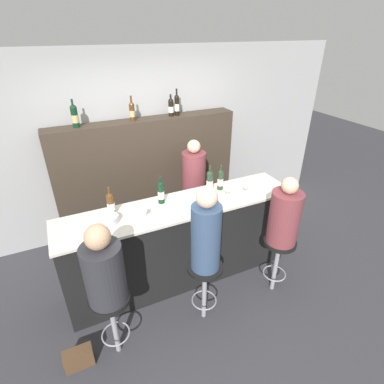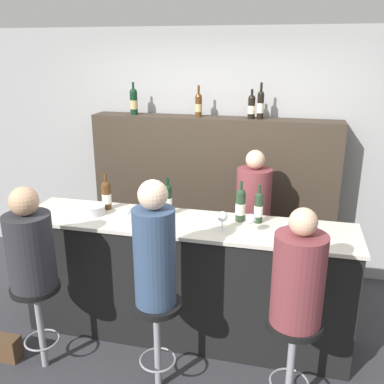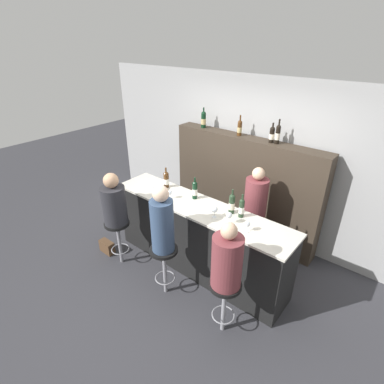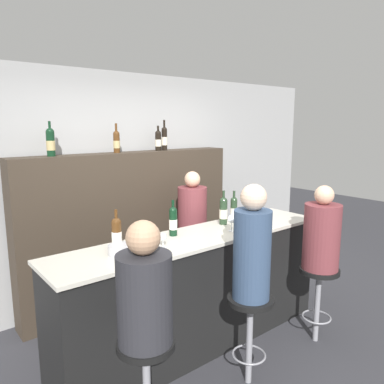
{
  "view_description": "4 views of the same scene",
  "coord_description": "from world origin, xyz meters",
  "px_view_note": "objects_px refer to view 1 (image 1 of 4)",
  "views": [
    {
      "loc": [
        -1.09,
        -2.34,
        2.78
      ],
      "look_at": [
        0.14,
        0.29,
        1.18
      ],
      "focal_mm": 28.0,
      "sensor_mm": 36.0,
      "label": 1
    },
    {
      "loc": [
        0.81,
        -2.8,
        2.37
      ],
      "look_at": [
        0.05,
        0.35,
        1.29
      ],
      "focal_mm": 40.0,
      "sensor_mm": 36.0,
      "label": 2
    },
    {
      "loc": [
        2.15,
        -2.45,
        3.09
      ],
      "look_at": [
        -0.16,
        0.34,
        1.19
      ],
      "focal_mm": 28.0,
      "sensor_mm": 36.0,
      "label": 3
    },
    {
      "loc": [
        -2.06,
        -2.17,
        2.03
      ],
      "look_at": [
        -0.13,
        0.22,
        1.47
      ],
      "focal_mm": 35.0,
      "sensor_mm": 36.0,
      "label": 4
    }
  ],
  "objects_px": {
    "handbag": "(79,358)",
    "wine_bottle_counter_0": "(111,204)",
    "bar_stool_middle": "(205,278)",
    "wine_glass_1": "(211,194)",
    "wine_glass_0": "(144,211)",
    "metal_bowl": "(110,219)",
    "wine_bottle_counter_2": "(210,181)",
    "wine_bottle_backbar_1": "(132,111)",
    "wine_glass_3": "(246,187)",
    "wine_bottle_backbar_2": "(171,107)",
    "guest_seated_right": "(285,216)",
    "wine_bottle_backbar_0": "(75,116)",
    "guest_seated_left": "(104,270)",
    "wine_bottle_backbar_3": "(177,105)",
    "bar_stool_left": "(111,311)",
    "bartender": "(194,196)",
    "bar_stool_right": "(278,252)",
    "wine_bottle_counter_3": "(220,179)",
    "wine_bottle_counter_1": "(161,192)",
    "guest_seated_middle": "(206,233)",
    "wine_glass_2": "(227,190)"
  },
  "relations": [
    {
      "from": "guest_seated_left",
      "to": "bartender",
      "type": "bearing_deg",
      "value": 42.8
    },
    {
      "from": "wine_bottle_counter_0",
      "to": "wine_bottle_counter_1",
      "type": "relative_size",
      "value": 0.98
    },
    {
      "from": "wine_bottle_backbar_0",
      "to": "wine_glass_3",
      "type": "bearing_deg",
      "value": -37.72
    },
    {
      "from": "wine_bottle_counter_2",
      "to": "bar_stool_right",
      "type": "distance_m",
      "value": 1.12
    },
    {
      "from": "wine_glass_1",
      "to": "guest_seated_right",
      "type": "distance_m",
      "value": 0.82
    },
    {
      "from": "wine_bottle_backbar_1",
      "to": "bar_stool_right",
      "type": "xyz_separation_m",
      "value": [
        1.06,
        -1.84,
        -1.29
      ]
    },
    {
      "from": "bar_stool_left",
      "to": "handbag",
      "type": "bearing_deg",
      "value": -180.0
    },
    {
      "from": "wine_bottle_backbar_0",
      "to": "handbag",
      "type": "height_order",
      "value": "wine_bottle_backbar_0"
    },
    {
      "from": "wine_bottle_backbar_0",
      "to": "guest_seated_left",
      "type": "height_order",
      "value": "wine_bottle_backbar_0"
    },
    {
      "from": "bar_stool_middle",
      "to": "wine_bottle_counter_3",
      "type": "bearing_deg",
      "value": 52.7
    },
    {
      "from": "wine_bottle_counter_1",
      "to": "guest_seated_right",
      "type": "bearing_deg",
      "value": -36.44
    },
    {
      "from": "metal_bowl",
      "to": "guest_seated_middle",
      "type": "bearing_deg",
      "value": -40.95
    },
    {
      "from": "wine_bottle_counter_2",
      "to": "wine_bottle_backbar_2",
      "type": "distance_m",
      "value": 1.23
    },
    {
      "from": "bar_stool_left",
      "to": "bar_stool_right",
      "type": "relative_size",
      "value": 1.0
    },
    {
      "from": "guest_seated_right",
      "to": "handbag",
      "type": "xyz_separation_m",
      "value": [
        -2.23,
        -0.0,
        -0.95
      ]
    },
    {
      "from": "wine_bottle_counter_2",
      "to": "guest_seated_middle",
      "type": "relative_size",
      "value": 0.38
    },
    {
      "from": "wine_bottle_counter_0",
      "to": "wine_glass_1",
      "type": "relative_size",
      "value": 2.05
    },
    {
      "from": "wine_bottle_counter_0",
      "to": "handbag",
      "type": "bearing_deg",
      "value": -127.01
    },
    {
      "from": "wine_bottle_counter_2",
      "to": "wine_bottle_backbar_0",
      "type": "xyz_separation_m",
      "value": [
        -1.28,
        1.05,
        0.67
      ]
    },
    {
      "from": "wine_bottle_counter_3",
      "to": "wine_bottle_backbar_3",
      "type": "distance_m",
      "value": 1.25
    },
    {
      "from": "wine_glass_1",
      "to": "metal_bowl",
      "type": "distance_m",
      "value": 1.11
    },
    {
      "from": "handbag",
      "to": "wine_bottle_counter_0",
      "type": "bearing_deg",
      "value": 52.99
    },
    {
      "from": "wine_bottle_backbar_0",
      "to": "guest_seated_right",
      "type": "distance_m",
      "value": 2.67
    },
    {
      "from": "wine_bottle_backbar_2",
      "to": "wine_glass_2",
      "type": "distance_m",
      "value": 1.45
    },
    {
      "from": "wine_glass_0",
      "to": "bartender",
      "type": "relative_size",
      "value": 0.08
    },
    {
      "from": "wine_bottle_counter_0",
      "to": "bar_stool_middle",
      "type": "height_order",
      "value": "wine_bottle_counter_0"
    },
    {
      "from": "wine_glass_0",
      "to": "metal_bowl",
      "type": "xyz_separation_m",
      "value": [
        -0.34,
        0.08,
        -0.05
      ]
    },
    {
      "from": "wine_glass_0",
      "to": "wine_glass_3",
      "type": "distance_m",
      "value": 1.24
    },
    {
      "from": "wine_bottle_backbar_1",
      "to": "guest_seated_middle",
      "type": "height_order",
      "value": "wine_bottle_backbar_1"
    },
    {
      "from": "wine_bottle_backbar_3",
      "to": "bar_stool_right",
      "type": "bearing_deg",
      "value": -76.72
    },
    {
      "from": "wine_glass_0",
      "to": "guest_seated_right",
      "type": "height_order",
      "value": "guest_seated_right"
    },
    {
      "from": "wine_bottle_backbar_2",
      "to": "wine_glass_0",
      "type": "height_order",
      "value": "wine_bottle_backbar_2"
    },
    {
      "from": "wine_bottle_counter_3",
      "to": "bar_stool_left",
      "type": "xyz_separation_m",
      "value": [
        -1.55,
        -0.8,
        -0.63
      ]
    },
    {
      "from": "wine_bottle_backbar_0",
      "to": "guest_seated_left",
      "type": "bearing_deg",
      "value": -93.68
    },
    {
      "from": "guest_seated_left",
      "to": "bar_stool_right",
      "type": "height_order",
      "value": "guest_seated_left"
    },
    {
      "from": "wine_bottle_counter_2",
      "to": "guest_seated_right",
      "type": "bearing_deg",
      "value": -59.51
    },
    {
      "from": "wine_bottle_backbar_0",
      "to": "wine_bottle_backbar_1",
      "type": "relative_size",
      "value": 1.06
    },
    {
      "from": "wine_bottle_counter_0",
      "to": "wine_glass_2",
      "type": "height_order",
      "value": "wine_bottle_counter_0"
    },
    {
      "from": "wine_bottle_backbar_0",
      "to": "guest_seated_middle",
      "type": "xyz_separation_m",
      "value": [
        0.82,
        -1.84,
        -0.74
      ]
    },
    {
      "from": "wine_bottle_backbar_2",
      "to": "guest_seated_left",
      "type": "relative_size",
      "value": 0.38
    },
    {
      "from": "guest_seated_right",
      "to": "bartender",
      "type": "distance_m",
      "value": 1.45
    },
    {
      "from": "bar_stool_left",
      "to": "bartender",
      "type": "bearing_deg",
      "value": 42.8
    },
    {
      "from": "wine_bottle_backbar_3",
      "to": "metal_bowl",
      "type": "xyz_separation_m",
      "value": [
        -1.25,
        -1.19,
        -0.77
      ]
    },
    {
      "from": "wine_bottle_backbar_2",
      "to": "handbag",
      "type": "height_order",
      "value": "wine_bottle_backbar_2"
    },
    {
      "from": "wine_bottle_counter_3",
      "to": "wine_bottle_counter_1",
      "type": "bearing_deg",
      "value": 180.0
    },
    {
      "from": "wine_bottle_backbar_1",
      "to": "wine_glass_3",
      "type": "distance_m",
      "value": 1.74
    },
    {
      "from": "wine_bottle_counter_2",
      "to": "wine_bottle_backbar_1",
      "type": "distance_m",
      "value": 1.37
    },
    {
      "from": "wine_bottle_backbar_2",
      "to": "guest_seated_middle",
      "type": "xyz_separation_m",
      "value": [
        -0.41,
        -1.84,
        -0.73
      ]
    },
    {
      "from": "wine_bottle_backbar_0",
      "to": "wine_bottle_counter_2",
      "type": "bearing_deg",
      "value": -39.22
    },
    {
      "from": "guest_seated_middle",
      "to": "bartender",
      "type": "distance_m",
      "value": 1.5
    }
  ]
}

